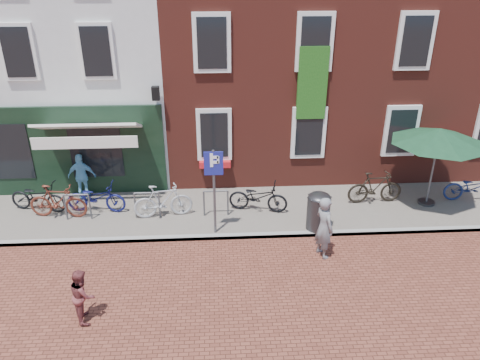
{
  "coord_description": "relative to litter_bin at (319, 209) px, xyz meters",
  "views": [
    {
      "loc": [
        0.51,
        -10.67,
        6.93
      ],
      "look_at": [
        1.18,
        0.72,
        1.47
      ],
      "focal_mm": 34.29,
      "sensor_mm": 36.0,
      "label": 1
    }
  ],
  "objects": [
    {
      "name": "ground",
      "position": [
        -3.34,
        -0.3,
        -0.71
      ],
      "size": [
        80.0,
        80.0,
        0.0
      ],
      "primitive_type": "plane",
      "color": "brown"
    },
    {
      "name": "sidewalk",
      "position": [
        -2.34,
        1.2,
        -0.66
      ],
      "size": [
        24.0,
        3.0,
        0.1
      ],
      "primitive_type": "cube",
      "color": "slate",
      "rests_on": "ground"
    },
    {
      "name": "building_stucco",
      "position": [
        -8.34,
        6.7,
        3.79
      ],
      "size": [
        8.0,
        8.0,
        9.0
      ],
      "primitive_type": "cube",
      "color": "silver",
      "rests_on": "ground"
    },
    {
      "name": "building_brick_mid",
      "position": [
        -1.34,
        6.7,
        4.29
      ],
      "size": [
        6.0,
        8.0,
        10.0
      ],
      "primitive_type": "cube",
      "color": "maroon",
      "rests_on": "ground"
    },
    {
      "name": "building_brick_right",
      "position": [
        4.66,
        6.7,
        4.29
      ],
      "size": [
        6.0,
        8.0,
        10.0
      ],
      "primitive_type": "cube",
      "color": "maroon",
      "rests_on": "ground"
    },
    {
      "name": "litter_bin",
      "position": [
        0.0,
        0.0,
        0.0
      ],
      "size": [
        0.64,
        0.64,
        1.18
      ],
      "color": "#313133",
      "rests_on": "sidewalk"
    },
    {
      "name": "parking_sign",
      "position": [
        -2.88,
        -0.06,
        1.07
      ],
      "size": [
        0.5,
        0.08,
        2.46
      ],
      "color": "#4C4C4F",
      "rests_on": "sidewalk"
    },
    {
      "name": "parasol",
      "position": [
        3.71,
        1.25,
        1.71
      ],
      "size": [
        2.79,
        2.79,
        2.57
      ],
      "color": "#4C4C4F",
      "rests_on": "sidewalk"
    },
    {
      "name": "woman",
      "position": [
        -0.12,
        -1.17,
        0.13
      ],
      "size": [
        0.61,
        0.72,
        1.68
      ],
      "primitive_type": "imported",
      "rotation": [
        0.0,
        0.0,
        1.97
      ],
      "color": "slate",
      "rests_on": "ground"
    },
    {
      "name": "boy",
      "position": [
        -5.68,
        -3.18,
        -0.09
      ],
      "size": [
        0.62,
        0.71,
        1.24
      ],
      "primitive_type": "imported",
      "rotation": [
        0.0,
        0.0,
        1.85
      ],
      "color": "brown",
      "rests_on": "ground"
    },
    {
      "name": "cafe_person",
      "position": [
        -7.02,
        2.3,
        0.13
      ],
      "size": [
        0.88,
        0.39,
        1.48
      ],
      "primitive_type": "imported",
      "rotation": [
        0.0,
        0.0,
        3.11
      ],
      "color": "#76C3E8",
      "rests_on": "sidewalk"
    },
    {
      "name": "bicycle_0",
      "position": [
        -8.17,
        1.51,
        -0.15
      ],
      "size": [
        1.86,
        1.02,
        0.93
      ],
      "primitive_type": "imported",
      "rotation": [
        0.0,
        0.0,
        1.33
      ],
      "color": "black",
      "rests_on": "sidewalk"
    },
    {
      "name": "bicycle_1",
      "position": [
        -7.45,
        1.08,
        -0.1
      ],
      "size": [
        1.76,
        0.69,
        1.03
      ],
      "primitive_type": "imported",
      "rotation": [
        0.0,
        0.0,
        1.45
      ],
      "color": "#5C261A",
      "rests_on": "sidewalk"
    },
    {
      "name": "bicycle_2",
      "position": [
        -6.41,
        1.35,
        -0.15
      ],
      "size": [
        1.83,
        0.82,
        0.93
      ],
      "primitive_type": "imported",
      "rotation": [
        0.0,
        0.0,
        1.45
      ],
      "color": "#11144E",
      "rests_on": "sidewalk"
    },
    {
      "name": "bicycle_3",
      "position": [
        -4.39,
        0.92,
        -0.1
      ],
      "size": [
        1.76,
        0.72,
        1.03
      ],
      "primitive_type": "imported",
      "rotation": [
        0.0,
        0.0,
        1.71
      ],
      "color": "#AEAFB1",
      "rests_on": "sidewalk"
    },
    {
      "name": "bicycle_4",
      "position": [
        -1.58,
        1.11,
        -0.15
      ],
      "size": [
        1.86,
        1.01,
        0.93
      ],
      "primitive_type": "imported",
      "rotation": [
        0.0,
        0.0,
        1.34
      ],
      "color": "black",
      "rests_on": "sidewalk"
    },
    {
      "name": "bicycle_5",
      "position": [
        2.08,
        1.42,
        -0.1
      ],
      "size": [
        1.73,
        0.56,
        1.03
      ],
      "primitive_type": "imported",
      "rotation": [
        0.0,
        0.0,
        1.62
      ],
      "color": "black",
      "rests_on": "sidewalk"
    },
    {
      "name": "bicycle_6",
      "position": [
        5.18,
        1.34,
        -0.15
      ],
      "size": [
        1.84,
        0.87,
        0.93
      ],
      "primitive_type": "imported",
      "rotation": [
        0.0,
        0.0,
        1.42
      ],
      "color": "navy",
      "rests_on": "sidewalk"
    }
  ]
}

